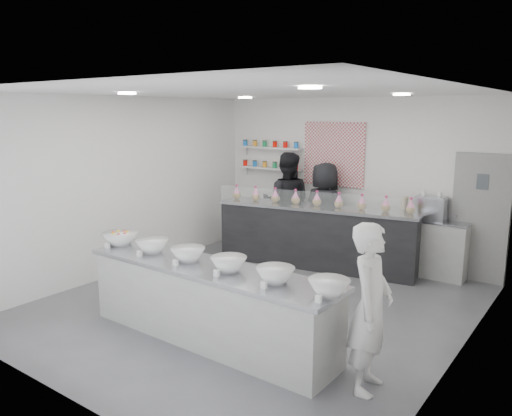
{
  "coord_description": "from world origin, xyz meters",
  "views": [
    {
      "loc": [
        3.99,
        -5.5,
        2.75
      ],
      "look_at": [
        -0.29,
        0.4,
        1.33
      ],
      "focal_mm": 35.0,
      "sensor_mm": 36.0,
      "label": 1
    }
  ],
  "objects": [
    {
      "name": "espresso_machine",
      "position": [
        1.57,
        2.78,
        1.16
      ],
      "size": [
        0.51,
        0.35,
        0.39
      ],
      "primitive_type": "cube",
      "color": "#93969E",
      "rests_on": "espresso_ledge"
    },
    {
      "name": "downlight_1",
      "position": [
        1.4,
        -1.0,
        2.98
      ],
      "size": [
        0.24,
        0.24,
        0.02
      ],
      "primitive_type": "cylinder",
      "color": "white",
      "rests_on": "ceiling"
    },
    {
      "name": "downlight_0",
      "position": [
        -1.4,
        -1.0,
        2.98
      ],
      "size": [
        0.24,
        0.24,
        0.02
      ],
      "primitive_type": "cylinder",
      "color": "white",
      "rests_on": "ceiling"
    },
    {
      "name": "staff_right",
      "position": [
        -0.33,
        2.6,
        0.91
      ],
      "size": [
        0.94,
        0.66,
        1.83
      ],
      "primitive_type": "imported",
      "rotation": [
        0.0,
        0.0,
        3.05
      ],
      "color": "black",
      "rests_on": "floor"
    },
    {
      "name": "back_wall",
      "position": [
        0.0,
        3.0,
        1.5
      ],
      "size": [
        5.5,
        0.0,
        5.5
      ],
      "primitive_type": "plane",
      "rotation": [
        1.57,
        0.0,
        0.0
      ],
      "color": "white",
      "rests_on": "floor"
    },
    {
      "name": "cookie_bags",
      "position": [
        -0.21,
        2.1,
        1.24
      ],
      "size": [
        3.33,
        0.72,
        0.27
      ],
      "primitive_type": null,
      "rotation": [
        0.0,
        0.0,
        0.17
      ],
      "color": "pink",
      "rests_on": "back_bar"
    },
    {
      "name": "pattern_panel",
      "position": [
        -0.35,
        2.98,
        1.95
      ],
      "size": [
        1.25,
        0.03,
        1.2
      ],
      "primitive_type": "cube",
      "color": "#B6383F",
      "rests_on": "back_wall"
    },
    {
      "name": "left_wall",
      "position": [
        -2.75,
        0.0,
        1.5
      ],
      "size": [
        0.0,
        6.0,
        6.0
      ],
      "primitive_type": "plane",
      "rotation": [
        1.57,
        0.0,
        1.57
      ],
      "color": "white",
      "rests_on": "floor"
    },
    {
      "name": "jar_shelf_upper",
      "position": [
        -1.75,
        2.9,
        2.02
      ],
      "size": [
        1.45,
        0.22,
        0.04
      ],
      "primitive_type": "cube",
      "color": "silver",
      "rests_on": "back_wall"
    },
    {
      "name": "prep_bowls",
      "position": [
        0.19,
        -1.23,
        1.02
      ],
      "size": [
        3.68,
        0.58,
        0.17
      ],
      "primitive_type": null,
      "rotation": [
        0.0,
        0.0,
        -0.01
      ],
      "color": "white",
      "rests_on": "prep_counter"
    },
    {
      "name": "label_cards",
      "position": [
        0.19,
        -1.76,
        0.97
      ],
      "size": [
        3.31,
        0.04,
        0.07
      ],
      "primitive_type": null,
      "color": "white",
      "rests_on": "prep_counter"
    },
    {
      "name": "staff_left",
      "position": [
        -1.15,
        2.6,
        0.99
      ],
      "size": [
        1.19,
        1.08,
        1.98
      ],
      "primitive_type": "imported",
      "rotation": [
        0.0,
        0.0,
        3.57
      ],
      "color": "black",
      "rests_on": "floor"
    },
    {
      "name": "ceiling",
      "position": [
        0.0,
        0.0,
        3.0
      ],
      "size": [
        6.0,
        6.0,
        0.0
      ],
      "primitive_type": "plane",
      "rotation": [
        3.14,
        0.0,
        0.0
      ],
      "color": "white",
      "rests_on": "floor"
    },
    {
      "name": "espresso_ledge",
      "position": [
        1.55,
        2.78,
        0.48
      ],
      "size": [
        1.3,
        0.41,
        0.97
      ],
      "primitive_type": "cube",
      "color": "#9F9F9B",
      "rests_on": "floor"
    },
    {
      "name": "downlight_3",
      "position": [
        1.4,
        1.6,
        2.98
      ],
      "size": [
        0.24,
        0.24,
        0.02
      ],
      "primitive_type": "cylinder",
      "color": "white",
      "rests_on": "ceiling"
    },
    {
      "name": "preserve_jars",
      "position": [
        -1.75,
        2.88,
        1.88
      ],
      "size": [
        1.45,
        0.1,
        0.56
      ],
      "primitive_type": null,
      "color": "#F30D04",
      "rests_on": "jar_shelf_lower"
    },
    {
      "name": "downlight_2",
      "position": [
        -1.4,
        1.6,
        2.98
      ],
      "size": [
        0.24,
        0.24,
        0.02
      ],
      "primitive_type": "cylinder",
      "color": "white",
      "rests_on": "ceiling"
    },
    {
      "name": "jar_shelf_lower",
      "position": [
        -1.75,
        2.9,
        1.6
      ],
      "size": [
        1.45,
        0.22,
        0.04
      ],
      "primitive_type": "cube",
      "color": "silver",
      "rests_on": "back_wall"
    },
    {
      "name": "floor",
      "position": [
        0.0,
        0.0,
        0.0
      ],
      "size": [
        6.0,
        6.0,
        0.0
      ],
      "primitive_type": "plane",
      "color": "#515156",
      "rests_on": "ground"
    },
    {
      "name": "back_bar",
      "position": [
        -0.21,
        2.1,
        0.55
      ],
      "size": [
        3.63,
        1.25,
        1.11
      ],
      "primitive_type": "cube",
      "rotation": [
        0.0,
        0.0,
        0.17
      ],
      "color": "black",
      "rests_on": "floor"
    },
    {
      "name": "cup_stacks",
      "position": [
        1.19,
        2.78,
        1.13
      ],
      "size": [
        0.24,
        0.24,
        0.34
      ],
      "primitive_type": null,
      "color": "tan",
      "rests_on": "espresso_ledge"
    },
    {
      "name": "woman_prep",
      "position": [
        2.2,
        -1.12,
        0.86
      ],
      "size": [
        0.5,
        0.68,
        1.71
      ],
      "primitive_type": "imported",
      "rotation": [
        0.0,
        0.0,
        1.73
      ],
      "color": "silver",
      "rests_on": "floor"
    },
    {
      "name": "sneeze_guard",
      "position": [
        -0.16,
        1.8,
        1.26
      ],
      "size": [
        3.48,
        0.61,
        0.3
      ],
      "primitive_type": "cube",
      "rotation": [
        0.0,
        0.0,
        0.17
      ],
      "color": "white",
      "rests_on": "back_bar"
    },
    {
      "name": "right_wall",
      "position": [
        2.75,
        0.0,
        1.5
      ],
      "size": [
        0.0,
        6.0,
        6.0
      ],
      "primitive_type": "plane",
      "rotation": [
        1.57,
        0.0,
        -1.57
      ],
      "color": "white",
      "rests_on": "floor"
    },
    {
      "name": "prep_counter",
      "position": [
        0.19,
        -1.23,
        0.47
      ],
      "size": [
        3.45,
        0.83,
        0.94
      ],
      "primitive_type": "cube",
      "rotation": [
        0.0,
        0.0,
        -0.01
      ],
      "color": "#9F9F9B",
      "rests_on": "floor"
    },
    {
      "name": "back_door",
      "position": [
        2.3,
        2.97,
        1.05
      ],
      "size": [
        0.88,
        0.04,
        2.1
      ],
      "primitive_type": "cube",
      "color": "gray",
      "rests_on": "floor"
    }
  ]
}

